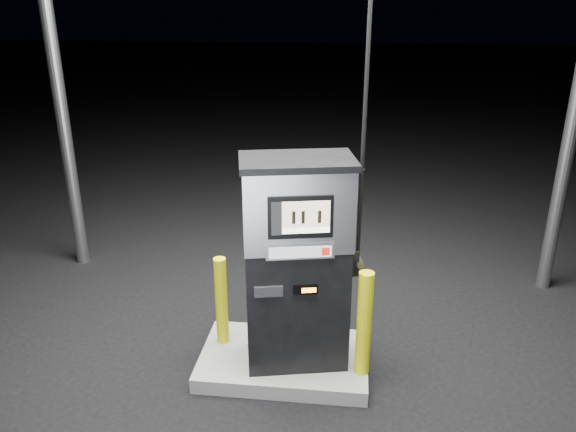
# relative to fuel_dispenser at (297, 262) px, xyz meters

# --- Properties ---
(ground) EXTENTS (80.00, 80.00, 0.00)m
(ground) POSITION_rel_fuel_dispenser_xyz_m (-0.12, 0.04, -1.16)
(ground) COLOR black
(ground) RESTS_ON ground
(pump_island) EXTENTS (1.60, 1.00, 0.15)m
(pump_island) POSITION_rel_fuel_dispenser_xyz_m (-0.12, 0.04, -1.09)
(pump_island) COLOR slate
(pump_island) RESTS_ON ground
(fuel_dispenser) EXTENTS (1.13, 0.77, 4.08)m
(fuel_dispenser) POSITION_rel_fuel_dispenser_xyz_m (0.00, 0.00, 0.00)
(fuel_dispenser) COLOR black
(fuel_dispenser) RESTS_ON pump_island
(bollard_left) EXTENTS (0.16, 0.16, 0.91)m
(bollard_left) POSITION_rel_fuel_dispenser_xyz_m (-0.76, 0.19, -0.56)
(bollard_left) COLOR #C8C90B
(bollard_left) RESTS_ON pump_island
(bollard_right) EXTENTS (0.15, 0.15, 1.02)m
(bollard_right) POSITION_rel_fuel_dispenser_xyz_m (0.62, -0.14, -0.50)
(bollard_right) COLOR #C8C90B
(bollard_right) RESTS_ON pump_island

